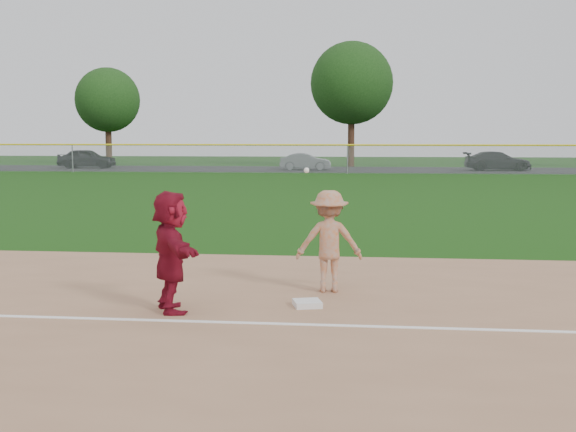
# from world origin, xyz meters

# --- Properties ---
(ground) EXTENTS (160.00, 160.00, 0.00)m
(ground) POSITION_xyz_m (0.00, 0.00, 0.00)
(ground) COLOR #14400C
(ground) RESTS_ON ground
(foul_line) EXTENTS (60.00, 0.10, 0.01)m
(foul_line) POSITION_xyz_m (0.00, -0.80, 0.03)
(foul_line) COLOR white
(foul_line) RESTS_ON infield_dirt
(parking_asphalt) EXTENTS (120.00, 10.00, 0.01)m
(parking_asphalt) POSITION_xyz_m (0.00, 46.00, 0.01)
(parking_asphalt) COLOR black
(parking_asphalt) RESTS_ON ground
(first_base) EXTENTS (0.51, 0.51, 0.09)m
(first_base) POSITION_xyz_m (0.43, 0.30, 0.07)
(first_base) COLOR white
(first_base) RESTS_ON infield_dirt
(base_runner) EXTENTS (1.21, 1.77, 1.83)m
(base_runner) POSITION_xyz_m (-1.59, -0.22, 0.94)
(base_runner) COLOR maroon
(base_runner) RESTS_ON infield_dirt
(car_left) EXTENTS (4.78, 2.24, 1.58)m
(car_left) POSITION_xyz_m (-21.33, 46.10, 0.80)
(car_left) COLOR black
(car_left) RESTS_ON parking_asphalt
(car_mid) EXTENTS (3.99, 1.60, 1.29)m
(car_mid) POSITION_xyz_m (-3.35, 44.75, 0.66)
(car_mid) COLOR slate
(car_mid) RESTS_ON parking_asphalt
(car_right) EXTENTS (5.07, 2.26, 1.44)m
(car_right) POSITION_xyz_m (11.22, 45.47, 0.73)
(car_right) COLOR black
(car_right) RESTS_ON parking_asphalt
(first_base_play) EXTENTS (1.17, 1.02, 2.14)m
(first_base_play) POSITION_xyz_m (0.71, 1.44, 0.89)
(first_base_play) COLOR #97979A
(first_base_play) RESTS_ON infield_dirt
(outfield_fence) EXTENTS (110.00, 0.12, 110.00)m
(outfield_fence) POSITION_xyz_m (0.00, 40.00, 1.96)
(outfield_fence) COLOR #999EA0
(outfield_fence) RESTS_ON ground
(tree_1) EXTENTS (5.80, 5.80, 8.75)m
(tree_1) POSITION_xyz_m (-22.00, 53.00, 5.83)
(tree_1) COLOR #382014
(tree_1) RESTS_ON ground
(tree_2) EXTENTS (7.00, 7.00, 10.58)m
(tree_2) POSITION_xyz_m (0.00, 51.50, 7.06)
(tree_2) COLOR #371F14
(tree_2) RESTS_ON ground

